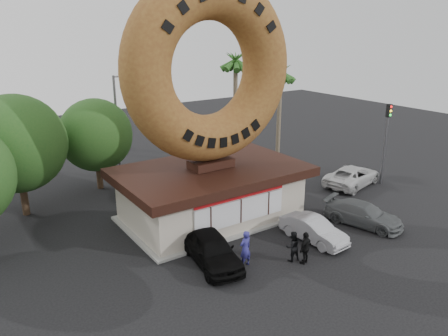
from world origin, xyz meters
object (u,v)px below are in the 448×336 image
traffic_signal (386,134)px  person_center (293,246)px  donut_shop (211,191)px  car_black (212,249)px  giant_donut (210,69)px  car_grey (363,214)px  car_white (352,176)px  person_left (245,249)px  car_silver (313,230)px  street_lamp (119,123)px  person_right (305,248)px

traffic_signal → person_center: bearing=-160.5°
donut_shop → car_black: (-2.97, -4.69, -0.96)m
giant_donut → car_grey: (7.00, -6.00, -8.43)m
car_black → car_white: 15.29m
person_left → car_silver: size_ratio=0.47×
car_grey → car_white: (4.88, 4.98, 0.05)m
car_white → car_black: bearing=91.3°
donut_shop → street_lamp: bearing=100.5°
street_lamp → person_right: size_ratio=4.64×
person_center → car_black: person_center is taller
street_lamp → car_silver: 16.97m
person_left → car_white: person_left is taller
car_white → traffic_signal: bearing=-127.5°
traffic_signal → car_grey: (-7.00, -3.99, -3.19)m
person_left → car_black: (-1.26, 1.10, -0.14)m
car_grey → car_white: car_white is taller
donut_shop → car_white: (11.88, -1.01, -1.03)m
car_silver → car_white: size_ratio=0.77×
donut_shop → car_silver: donut_shop is taller
traffic_signal → car_silver: size_ratio=1.49×
traffic_signal → car_white: bearing=155.1°
person_right → car_white: person_right is taller
giant_donut → car_silver: 10.68m
person_center → person_right: size_ratio=0.93×
donut_shop → car_grey: 9.27m
car_black → donut_shop: bearing=67.4°
person_right → car_black: 4.69m
giant_donut → car_grey: bearing=-40.6°
person_left → person_center: size_ratio=1.18×
giant_donut → car_grey: size_ratio=2.27×
car_white → street_lamp: bearing=38.6°
person_left → person_right: person_left is taller
traffic_signal → car_black: traffic_signal is taller
person_right → car_grey: bearing=175.6°
person_center → person_right: (0.35, -0.56, 0.06)m
traffic_signal → car_white: 3.91m
street_lamp → person_center: bearing=-81.7°
person_right → car_grey: person_right is taller
donut_shop → car_silver: (3.02, -5.79, -1.10)m
person_center → giant_donut: bearing=-73.2°
person_left → person_right: 3.04m
traffic_signal → donut_shop: bearing=171.9°
person_center → car_white: bearing=-141.2°
donut_shop → giant_donut: 7.35m
street_lamp → person_left: size_ratio=4.23×
giant_donut → car_white: giant_donut is taller
person_right → car_white: (10.95, 6.29, -0.13)m
person_left → car_grey: person_left is taller
street_lamp → traffic_signal: street_lamp is taller
person_center → car_grey: person_center is taller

